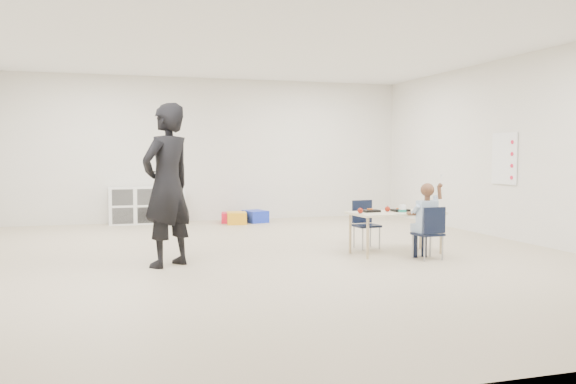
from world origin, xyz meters
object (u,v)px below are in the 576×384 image
object	(u,v)px
table	(396,232)
adult	(167,185)
chair_near	(428,233)
child	(428,218)
cubby_shelf	(147,205)

from	to	relation	value
table	adult	xyz separation A→B (m)	(-2.99, -0.04, 0.67)
chair_near	adult	xyz separation A→B (m)	(-3.17, 0.48, 0.62)
child	chair_near	bearing A→B (deg)	0.00
chair_near	child	bearing A→B (deg)	0.00
cubby_shelf	adult	bearing A→B (deg)	-91.00
table	chair_near	bearing A→B (deg)	-74.02
child	adult	distance (m)	3.23
table	cubby_shelf	distance (m)	5.35
chair_near	child	size ratio (longest dim) A/B	0.63
chair_near	cubby_shelf	world-z (taller)	cubby_shelf
child	cubby_shelf	bearing A→B (deg)	117.93
cubby_shelf	adult	world-z (taller)	adult
chair_near	cubby_shelf	distance (m)	5.88
table	cubby_shelf	size ratio (longest dim) A/B	0.89
child	adult	xyz separation A→B (m)	(-3.17, 0.48, 0.43)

